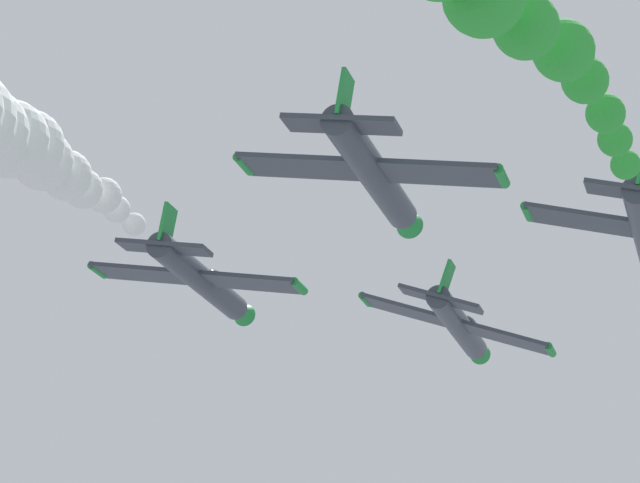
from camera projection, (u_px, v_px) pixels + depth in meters
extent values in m
cylinder|color=#333842|center=(458.00, 324.00, 67.17)|extent=(1.41, 9.00, 1.41)
cone|color=#1E8438|center=(478.00, 351.00, 71.78)|extent=(1.34, 1.20, 1.34)
cube|color=#333842|center=(456.00, 324.00, 66.79)|extent=(8.71, 1.90, 3.32)
cylinder|color=#1E8438|center=(366.00, 299.00, 68.47)|extent=(0.46, 1.40, 0.46)
cylinder|color=#1E8438|center=(550.00, 350.00, 65.11)|extent=(0.46, 1.40, 0.46)
cube|color=#333842|center=(441.00, 299.00, 63.57)|extent=(3.63, 1.20, 1.47)
cube|color=#1E8438|center=(447.00, 279.00, 63.68)|extent=(0.68, 1.10, 1.55)
ellipsoid|color=black|center=(469.00, 325.00, 68.91)|extent=(0.99, 2.20, 0.93)
cylinder|color=#333842|center=(200.00, 278.00, 60.61)|extent=(1.27, 9.00, 1.27)
cone|color=#1E8438|center=(240.00, 312.00, 65.22)|extent=(1.21, 1.20, 1.21)
cube|color=#333842|center=(196.00, 278.00, 60.22)|extent=(9.10, 1.90, 1.73)
cylinder|color=#1E8438|center=(98.00, 270.00, 61.69)|extent=(0.42, 1.40, 0.42)
cylinder|color=#1E8438|center=(299.00, 286.00, 58.75)|extent=(0.42, 1.40, 0.42)
cube|color=#333842|center=(164.00, 247.00, 57.01)|extent=(3.78, 1.20, 0.82)
cube|color=#1E8438|center=(167.00, 225.00, 57.18)|extent=(0.41, 1.10, 1.60)
ellipsoid|color=black|center=(217.00, 280.00, 62.38)|extent=(0.91, 2.20, 0.83)
sphere|color=white|center=(134.00, 224.00, 54.54)|extent=(0.89, 0.89, 0.89)
sphere|color=white|center=(116.00, 209.00, 52.93)|extent=(1.03, 1.03, 1.03)
sphere|color=white|center=(104.00, 195.00, 51.21)|extent=(1.30, 1.30, 1.30)
sphere|color=white|center=(83.00, 189.00, 49.47)|extent=(1.41, 1.41, 1.41)
sphere|color=white|center=(66.00, 175.00, 47.74)|extent=(1.73, 1.73, 1.73)
sphere|color=white|center=(42.00, 160.00, 46.09)|extent=(2.00, 2.00, 2.00)
sphere|color=white|center=(29.00, 145.00, 44.30)|extent=(2.20, 2.20, 2.20)
sphere|color=white|center=(9.00, 139.00, 42.43)|extent=(2.38, 2.38, 2.38)
cylinder|color=#1E8438|center=(527.00, 212.00, 56.24)|extent=(0.44, 1.40, 0.44)
cube|color=#333842|center=(638.00, 193.00, 51.43)|extent=(3.71, 1.20, 1.18)
sphere|color=green|center=(626.00, 165.00, 48.44)|extent=(1.04, 1.04, 1.04)
sphere|color=green|center=(615.00, 139.00, 46.40)|extent=(1.15, 1.15, 1.15)
sphere|color=green|center=(605.00, 113.00, 44.33)|extent=(1.25, 1.25, 1.25)
sphere|color=green|center=(585.00, 80.00, 42.40)|extent=(1.43, 1.43, 1.43)
sphere|color=green|center=(563.00, 50.00, 40.39)|extent=(1.79, 1.79, 1.79)
sphere|color=green|center=(526.00, 26.00, 38.42)|extent=(1.84, 1.84, 1.84)
cylinder|color=#333842|center=(372.00, 171.00, 49.44)|extent=(1.27, 9.00, 1.27)
cone|color=#1E8438|center=(406.00, 221.00, 54.05)|extent=(1.20, 1.20, 1.20)
cube|color=#333842|center=(369.00, 170.00, 49.05)|extent=(9.11, 1.90, 1.68)
cylinder|color=#1E8438|center=(244.00, 164.00, 50.51)|extent=(0.41, 1.40, 0.41)
cylinder|color=#1E8438|center=(502.00, 176.00, 47.58)|extent=(0.41, 1.40, 0.41)
cube|color=#333842|center=(341.00, 124.00, 45.83)|extent=(3.78, 1.20, 0.80)
cube|color=#1E8438|center=(345.00, 97.00, 46.01)|extent=(0.40, 1.10, 1.60)
ellipsoid|color=black|center=(387.00, 177.00, 51.20)|extent=(0.90, 2.20, 0.82)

